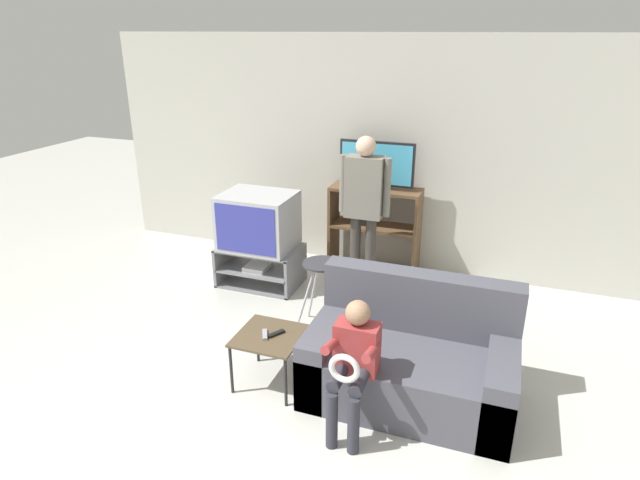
{
  "coord_description": "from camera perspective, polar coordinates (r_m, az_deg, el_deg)",
  "views": [
    {
      "loc": [
        1.51,
        -2.09,
        2.63
      ],
      "look_at": [
        0.02,
        2.02,
        0.9
      ],
      "focal_mm": 30.0,
      "sensor_mm": 36.0,
      "label": 1
    }
  ],
  "objects": [
    {
      "name": "person_standing_adult",
      "position": [
        5.45,
        4.74,
        4.26
      ],
      "size": [
        0.53,
        0.2,
        1.66
      ],
      "color": "#3D3833",
      "rests_on": "ground_plane"
    },
    {
      "name": "tv_stand",
      "position": [
        5.9,
        -6.37,
        -2.72
      ],
      "size": [
        0.87,
        0.57,
        0.43
      ],
      "color": "slate",
      "rests_on": "ground_plane"
    },
    {
      "name": "couch",
      "position": [
        4.18,
        9.65,
        -12.63
      ],
      "size": [
        1.52,
        0.86,
        0.91
      ],
      "color": "#4C4C56",
      "rests_on": "ground_plane"
    },
    {
      "name": "snack_table",
      "position": [
        4.22,
        -5.37,
        -10.57
      ],
      "size": [
        0.5,
        0.5,
        0.43
      ],
      "color": "brown",
      "rests_on": "ground_plane"
    },
    {
      "name": "remote_control_black",
      "position": [
        4.19,
        -4.7,
        -9.92
      ],
      "size": [
        0.11,
        0.14,
        0.02
      ],
      "primitive_type": "cube",
      "rotation": [
        0.0,
        0.0,
        -0.55
      ],
      "color": "black",
      "rests_on": "snack_table"
    },
    {
      "name": "remote_control_white",
      "position": [
        4.19,
        -5.91,
        -10.0
      ],
      "size": [
        0.1,
        0.14,
        0.02
      ],
      "primitive_type": "cube",
      "rotation": [
        0.0,
        0.0,
        0.47
      ],
      "color": "gray",
      "rests_on": "snack_table"
    },
    {
      "name": "person_seated_child",
      "position": [
        3.67,
        3.57,
        -12.51
      ],
      "size": [
        0.33,
        0.43,
        0.97
      ],
      "color": "#2D2D38",
      "rests_on": "ground_plane"
    },
    {
      "name": "media_shelf",
      "position": [
        6.08,
        5.79,
        1.11
      ],
      "size": [
        1.01,
        0.37,
        1.0
      ],
      "color": "brown",
      "rests_on": "ground_plane"
    },
    {
      "name": "television_main",
      "position": [
        5.73,
        -6.61,
        2.06
      ],
      "size": [
        0.75,
        0.61,
        0.59
      ],
      "color": "#B2B2B7",
      "rests_on": "tv_stand"
    },
    {
      "name": "folding_stool",
      "position": [
        4.83,
        0.18,
        -3.89
      ],
      "size": [
        0.43,
        0.39,
        0.69
      ],
      "color": "#B7B7BC",
      "rests_on": "ground_plane"
    },
    {
      "name": "wall_back",
      "position": [
        6.13,
        5.28,
        8.98
      ],
      "size": [
        6.4,
        0.06,
        2.6
      ],
      "color": "beige",
      "rests_on": "ground_plane"
    },
    {
      "name": "television_flat",
      "position": [
        5.84,
        6.06,
        7.81
      ],
      "size": [
        0.82,
        0.2,
        0.52
      ],
      "color": "black",
      "rests_on": "media_shelf"
    }
  ]
}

